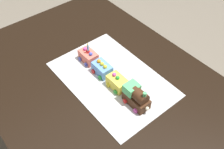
% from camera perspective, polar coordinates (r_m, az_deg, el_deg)
% --- Properties ---
extents(dining_table, '(1.40, 1.00, 0.74)m').
position_cam_1_polar(dining_table, '(1.38, -3.02, -4.03)').
color(dining_table, black).
rests_on(dining_table, ground).
extents(cake_board, '(0.60, 0.40, 0.00)m').
position_cam_1_polar(cake_board, '(1.30, -0.00, -0.97)').
color(cake_board, silver).
rests_on(cake_board, dining_table).
extents(cake_locomotive, '(0.14, 0.08, 0.12)m').
position_cam_1_polar(cake_locomotive, '(1.17, 5.31, -4.81)').
color(cake_locomotive, '#472816').
rests_on(cake_locomotive, cake_board).
extents(cake_car_hopper_lemon, '(0.10, 0.08, 0.07)m').
position_cam_1_polar(cake_car_hopper_lemon, '(1.24, 1.18, -1.73)').
color(cake_car_hopper_lemon, '#F4E04C').
rests_on(cake_car_hopper_lemon, cake_board).
extents(cake_car_flatbed_sky_blue, '(0.10, 0.08, 0.07)m').
position_cam_1_polar(cake_car_flatbed_sky_blue, '(1.30, -2.15, 1.29)').
color(cake_car_flatbed_sky_blue, '#669EEA').
rests_on(cake_car_flatbed_sky_blue, cake_board).
extents(cake_car_caboose_coral, '(0.10, 0.08, 0.07)m').
position_cam_1_polar(cake_car_caboose_coral, '(1.37, -5.17, 4.00)').
color(cake_car_caboose_coral, '#F27260').
rests_on(cake_car_caboose_coral, cake_board).
extents(birthday_candle, '(0.01, 0.01, 0.05)m').
position_cam_1_polar(birthday_candle, '(1.33, -5.27, 6.01)').
color(birthday_candle, '#4CA5E5').
rests_on(birthday_candle, cake_car_caboose_coral).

